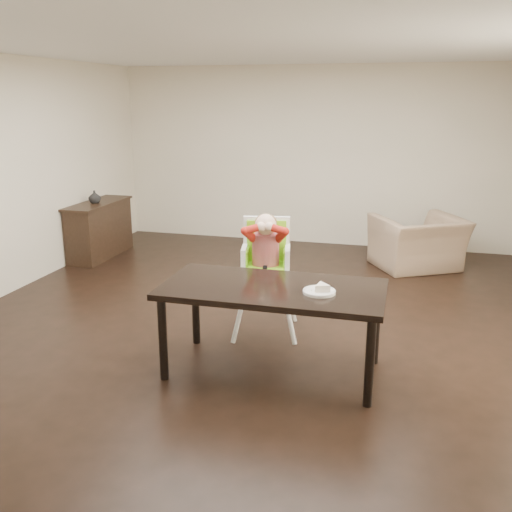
# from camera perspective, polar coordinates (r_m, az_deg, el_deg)

# --- Properties ---
(ground) EXTENTS (7.00, 7.00, 0.00)m
(ground) POSITION_cam_1_polar(r_m,az_deg,el_deg) (5.86, -0.51, -6.73)
(ground) COLOR black
(ground) RESTS_ON ground
(room_walls) EXTENTS (6.02, 7.02, 2.71)m
(room_walls) POSITION_cam_1_polar(r_m,az_deg,el_deg) (5.44, -0.56, 11.67)
(room_walls) COLOR beige
(room_walls) RESTS_ON ground
(dining_table) EXTENTS (1.80, 0.90, 0.75)m
(dining_table) POSITION_cam_1_polar(r_m,az_deg,el_deg) (4.65, 1.70, -3.97)
(dining_table) COLOR black
(dining_table) RESTS_ON ground
(high_chair) EXTENTS (0.58, 0.58, 1.18)m
(high_chair) POSITION_cam_1_polar(r_m,az_deg,el_deg) (5.43, 0.99, 0.70)
(high_chair) COLOR white
(high_chair) RESTS_ON ground
(plate) EXTENTS (0.29, 0.29, 0.07)m
(plate) POSITION_cam_1_polar(r_m,az_deg,el_deg) (4.49, 6.44, -3.39)
(plate) COLOR white
(plate) RESTS_ON dining_table
(armchair) EXTENTS (1.28, 1.14, 0.94)m
(armchair) POSITION_cam_1_polar(r_m,az_deg,el_deg) (7.88, 15.94, 2.11)
(armchair) COLOR #9E8165
(armchair) RESTS_ON ground
(sideboard) EXTENTS (0.44, 1.26, 0.79)m
(sideboard) POSITION_cam_1_polar(r_m,az_deg,el_deg) (8.49, -15.37, 2.59)
(sideboard) COLOR black
(sideboard) RESTS_ON ground
(vase) EXTENTS (0.20, 0.20, 0.17)m
(vase) POSITION_cam_1_polar(r_m,az_deg,el_deg) (8.34, -15.84, 5.69)
(vase) COLOR #99999E
(vase) RESTS_ON sideboard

